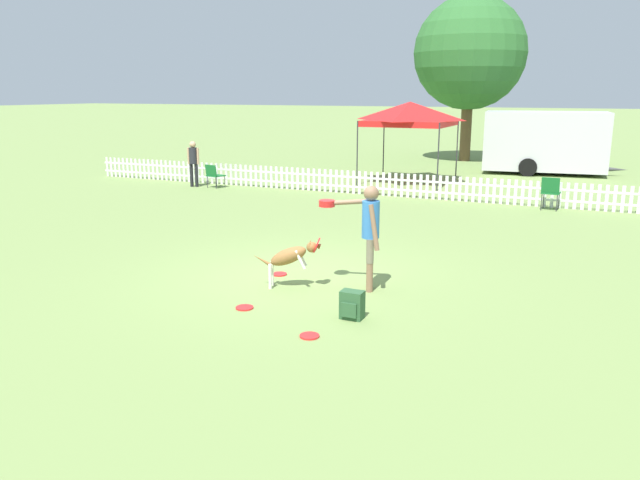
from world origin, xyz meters
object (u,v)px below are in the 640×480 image
(folding_chair_center, at_px, (551,190))
(canopy_tent_main, at_px, (410,114))
(frisbee_near_dog, at_px, (279,274))
(spectator_standing, at_px, (193,160))
(tree_left_grove, at_px, (470,53))
(handler_person, at_px, (367,224))
(backpack_on_grass, at_px, (352,305))
(frisbee_near_handler, at_px, (245,308))
(frisbee_midfield, at_px, (309,336))
(leaping_dog, at_px, (291,256))
(equipment_trailer, at_px, (545,141))
(folding_chair_blue_left, at_px, (214,174))

(folding_chair_center, distance_m, canopy_tent_main, 6.40)
(frisbee_near_dog, height_order, folding_chair_center, folding_chair_center)
(spectator_standing, height_order, tree_left_grove, tree_left_grove)
(handler_person, xyz_separation_m, backpack_on_grass, (0.29, -1.35, -0.89))
(tree_left_grove, bearing_deg, frisbee_near_handler, -86.82)
(canopy_tent_main, relative_size, spectator_standing, 1.85)
(frisbee_near_handler, bearing_deg, backpack_on_grass, 9.31)
(frisbee_midfield, distance_m, spectator_standing, 13.96)
(backpack_on_grass, xyz_separation_m, canopy_tent_main, (-3.18, 13.45, 2.19))
(leaping_dog, xyz_separation_m, equipment_trailer, (2.37, 17.18, 0.72))
(canopy_tent_main, bearing_deg, folding_chair_blue_left, -145.37)
(tree_left_grove, bearing_deg, spectator_standing, -119.29)
(backpack_on_grass, xyz_separation_m, folding_chair_center, (1.85, 9.94, 0.35))
(handler_person, height_order, frisbee_near_handler, handler_person)
(frisbee_midfield, xyz_separation_m, canopy_tent_main, (-2.92, 14.32, 2.38))
(backpack_on_grass, distance_m, equipment_trailer, 18.17)
(spectator_standing, bearing_deg, canopy_tent_main, -160.66)
(frisbee_near_dog, relative_size, backpack_on_grass, 0.65)
(frisbee_near_dog, bearing_deg, backpack_on_grass, -37.40)
(folding_chair_center, bearing_deg, handler_person, 79.04)
(leaping_dog, bearing_deg, backpack_on_grass, 38.02)
(canopy_tent_main, bearing_deg, frisbee_near_dog, -84.22)
(frisbee_near_dog, relative_size, folding_chair_center, 0.29)
(handler_person, xyz_separation_m, folding_chair_blue_left, (-8.45, 8.26, -0.62))
(canopy_tent_main, bearing_deg, frisbee_midfield, -78.49)
(equipment_trailer, xyz_separation_m, tree_left_grove, (-3.75, 3.34, 3.54))
(frisbee_near_handler, bearing_deg, handler_person, 50.56)
(frisbee_near_dog, xyz_separation_m, folding_chair_blue_left, (-6.78, 8.10, 0.45))
(handler_person, height_order, tree_left_grove, tree_left_grove)
(frisbee_midfield, bearing_deg, frisbee_near_dog, 125.78)
(frisbee_near_handler, distance_m, backpack_on_grass, 1.65)
(leaping_dog, bearing_deg, folding_chair_blue_left, -159.04)
(frisbee_near_dog, distance_m, spectator_standing, 11.07)
(frisbee_midfield, bearing_deg, canopy_tent_main, 101.51)
(leaping_dog, relative_size, frisbee_near_handler, 4.21)
(handler_person, distance_m, canopy_tent_main, 12.51)
(folding_chair_center, bearing_deg, backpack_on_grass, 82.48)
(handler_person, bearing_deg, frisbee_near_handler, 121.45)
(frisbee_near_handler, xyz_separation_m, tree_left_grove, (-1.21, 21.72, 4.79))
(tree_left_grove, bearing_deg, frisbee_near_dog, -87.54)
(frisbee_near_handler, distance_m, frisbee_near_dog, 1.80)
(canopy_tent_main, bearing_deg, equipment_trailer, 48.69)
(leaping_dog, distance_m, frisbee_near_handler, 1.32)
(frisbee_near_handler, xyz_separation_m, backpack_on_grass, (1.62, 0.27, 0.19))
(backpack_on_grass, height_order, canopy_tent_main, canopy_tent_main)
(frisbee_midfield, relative_size, spectator_standing, 0.17)
(folding_chair_blue_left, distance_m, equipment_trailer, 12.90)
(frisbee_midfield, distance_m, canopy_tent_main, 14.80)
(handler_person, xyz_separation_m, tree_left_grove, (-2.54, 20.11, 3.71))
(spectator_standing, bearing_deg, backpack_on_grass, 122.56)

